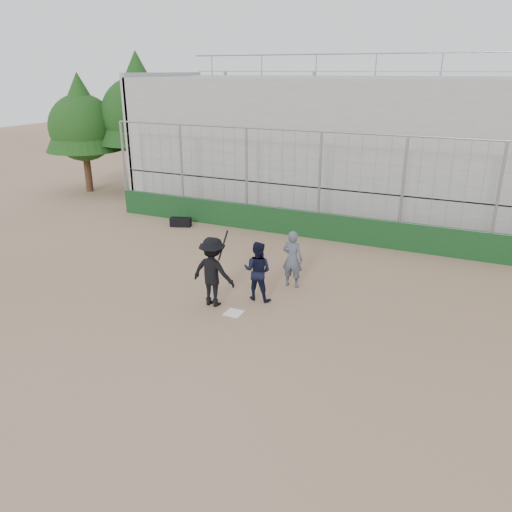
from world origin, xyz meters
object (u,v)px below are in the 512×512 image
at_px(catcher_crouched, 257,281).
at_px(equipment_bag, 181,222).
at_px(umpire, 292,262).
at_px(batter_at_plate, 213,272).

bearing_deg(catcher_crouched, equipment_bag, 138.95).
bearing_deg(catcher_crouched, umpire, 67.26).
relative_size(umpire, equipment_bag, 1.69).
bearing_deg(batter_at_plate, equipment_bag, 129.71).
height_order(batter_at_plate, equipment_bag, batter_at_plate).
height_order(catcher_crouched, equipment_bag, catcher_crouched).
xyz_separation_m(catcher_crouched, umpire, (0.54, 1.28, 0.20)).
distance_m(umpire, equipment_bag, 7.40).
xyz_separation_m(batter_at_plate, catcher_crouched, (0.96, 0.78, -0.39)).
height_order(umpire, equipment_bag, umpire).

